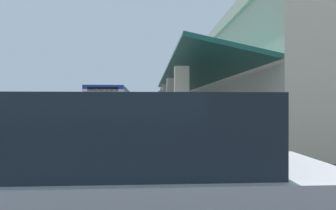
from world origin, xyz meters
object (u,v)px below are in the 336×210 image
Objects in this scene: parked_suv_silver at (119,180)px; parked_sedan_red at (112,128)px; pedestrian at (42,124)px; transit_bus at (111,105)px; potted_palm at (166,126)px.

parked_sedan_red is at bearing -173.08° from parked_suv_silver.
transit_bus is at bearing 167.51° from pedestrian.
pedestrian is (-0.79, -3.49, 0.14)m from parked_sedan_red.
transit_bus is 9.84m from potted_palm.
pedestrian is (9.89, -2.19, -0.96)m from transit_bus.
parked_sedan_red is 2.87× the size of pedestrian.
pedestrian is 0.63× the size of potted_palm.
parked_suv_silver is 13.34m from potted_palm.
parked_suv_silver is at bearing 6.92° from parked_sedan_red.
parked_sedan_red is 11.63m from parked_suv_silver.
transit_bus is 4.41× the size of potted_palm.
transit_bus reaches higher than parked_suv_silver.
potted_palm is at bearing 23.66° from transit_bus.
transit_bus is at bearing -173.06° from parked_sedan_red.
transit_bus reaches higher than parked_sedan_red.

